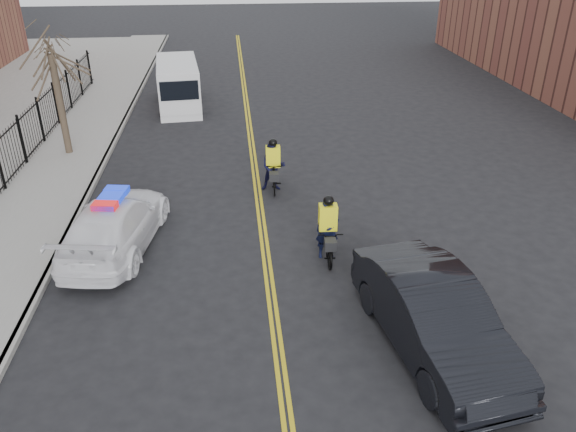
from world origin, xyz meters
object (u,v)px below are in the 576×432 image
Objects in this scene: cyclist_near at (327,236)px; police_cruiser at (115,224)px; dark_sedan at (434,317)px; cyclist_far at (273,170)px; cargo_van at (178,86)px.

police_cruiser is at bearing 171.55° from cyclist_near.
dark_sedan is at bearing 154.51° from police_cruiser.
police_cruiser is 6.20m from cyclist_near.
dark_sedan is 9.39m from cyclist_far.
police_cruiser is at bearing -99.10° from cargo_van.
cyclist_near is 1.04× the size of cyclist_far.
cyclist_near is at bearing 178.02° from police_cruiser.
cyclist_near reaches higher than dark_sedan.
cyclist_far is at bearing -134.78° from police_cruiser.
cyclist_near is (6.09, -1.18, -0.10)m from police_cruiser.
cargo_van reaches higher than cyclist_far.
police_cruiser is 9.43m from dark_sedan.
police_cruiser is 2.88× the size of cyclist_far.
dark_sedan is (7.77, -5.34, 0.11)m from police_cruiser.
cyclist_near is 4.93m from cyclist_far.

